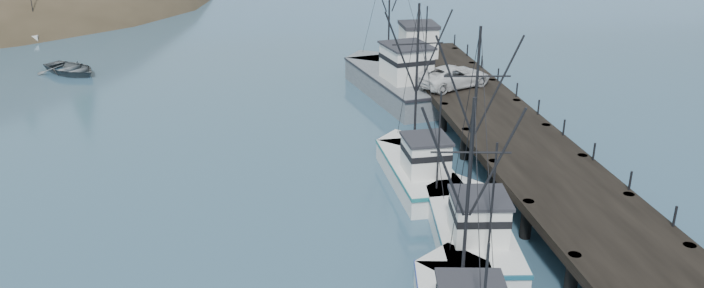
% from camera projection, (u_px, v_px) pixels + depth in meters
% --- Properties ---
extents(pier, '(6.00, 44.00, 2.00)m').
position_uv_depth(pier, '(506.00, 131.00, 42.76)').
color(pier, black).
rests_on(pier, ground).
extents(trawler_near, '(4.58, 10.64, 10.81)m').
position_uv_depth(trawler_near, '(471.00, 229.00, 32.95)').
color(trawler_near, silver).
rests_on(trawler_near, ground).
extents(trawler_far, '(3.59, 10.13, 10.53)m').
position_uv_depth(trawler_far, '(418.00, 169.00, 39.57)').
color(trawler_far, silver).
rests_on(trawler_far, ground).
extents(work_vessel, '(6.89, 14.94, 12.54)m').
position_uv_depth(work_vessel, '(395.00, 80.00, 54.73)').
color(work_vessel, slate).
rests_on(work_vessel, ground).
extents(pier_shed, '(3.00, 3.20, 2.80)m').
position_uv_depth(pier_shed, '(418.00, 39.00, 58.45)').
color(pier_shed, silver).
rests_on(pier_shed, pier).
extents(pickup_truck, '(6.25, 4.63, 1.58)m').
position_uv_depth(pickup_truck, '(454.00, 76.00, 50.20)').
color(pickup_truck, silver).
rests_on(pickup_truck, pier).
extents(motorboat, '(7.15, 7.07, 1.22)m').
position_uv_depth(motorboat, '(71.00, 73.00, 60.96)').
color(motorboat, '#505659').
rests_on(motorboat, ground).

